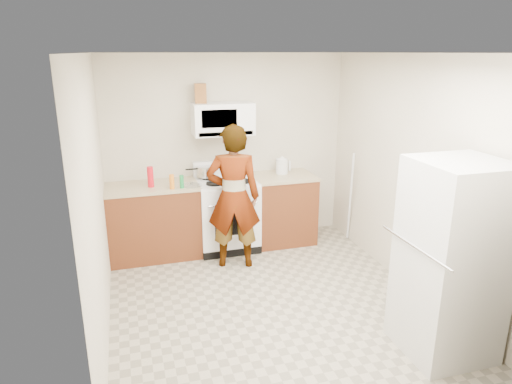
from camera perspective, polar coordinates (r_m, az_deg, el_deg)
name	(u,v)px	position (r m, az deg, el deg)	size (l,w,h in m)	color
floor	(268,301)	(4.93, 1.53, -13.44)	(3.60, 3.60, 0.00)	gray
back_wall	(228,150)	(6.11, -3.54, 5.20)	(3.20, 0.02, 2.50)	beige
right_wall	(411,175)	(5.13, 18.80, 2.00)	(0.02, 3.60, 2.50)	beige
cabinet_left	(154,222)	(5.91, -12.64, -3.71)	(1.12, 0.62, 0.90)	#612C17
counter_left	(151,187)	(5.76, -12.94, 0.64)	(1.14, 0.64, 0.04)	tan
cabinet_right	(282,210)	(6.23, 3.32, -2.20)	(0.80, 0.62, 0.90)	#612C17
counter_right	(283,176)	(6.09, 3.40, 1.95)	(0.82, 0.64, 0.04)	tan
gas_range	(227,213)	(6.01, -3.68, -2.60)	(0.76, 0.65, 1.13)	white
microwave	(223,119)	(5.83, -4.19, 9.12)	(0.76, 0.38, 0.40)	white
person	(233,197)	(5.38, -2.83, -0.64)	(0.63, 0.42, 1.74)	tan
fridge	(451,260)	(4.16, 23.21, -7.85)	(0.70, 0.70, 1.70)	#B8B8B4
kettle	(282,166)	(6.16, 3.26, 3.23)	(0.16, 0.16, 0.20)	silver
jug	(200,93)	(5.78, -6.96, 12.15)	(0.14, 0.14, 0.24)	brown
saucepan	(206,171)	(5.97, -6.31, 2.57)	(0.24, 0.24, 0.13)	silver
tray	(234,179)	(5.83, -2.74, 1.65)	(0.25, 0.16, 0.05)	white
bottle_spray	(150,177)	(5.66, -13.06, 1.85)	(0.07, 0.07, 0.25)	red
bottle_hot_sauce	(172,182)	(5.54, -10.47, 1.27)	(0.06, 0.06, 0.18)	orange
bottle_green_cap	(182,182)	(5.55, -9.27, 1.29)	(0.05, 0.05, 0.16)	#178038
pot_lid	(192,185)	(5.65, -8.06, 0.86)	(0.26, 0.26, 0.01)	silver
broom	(350,198)	(6.23, 11.72, -0.69)	(0.03, 0.03, 1.28)	silver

